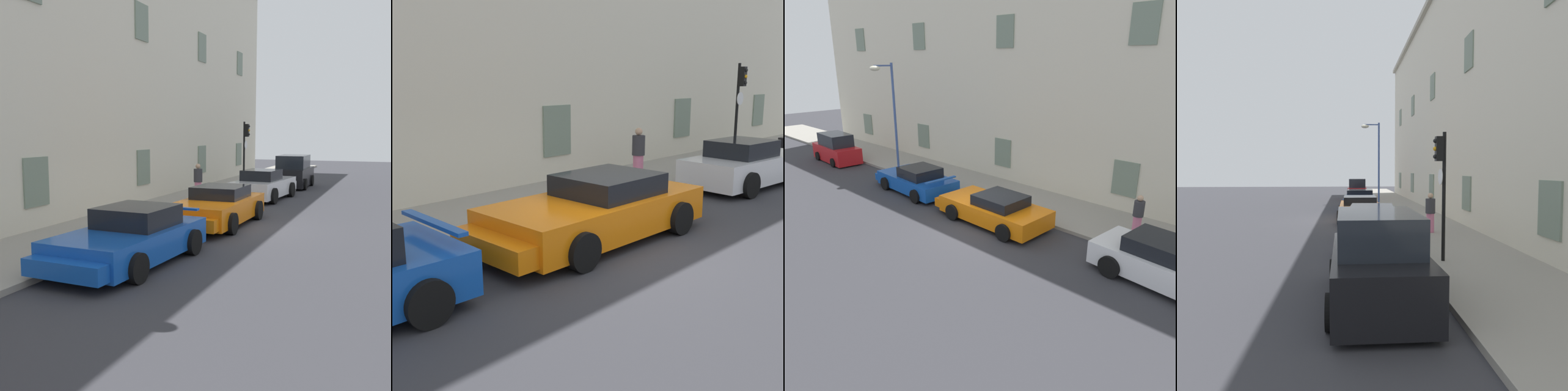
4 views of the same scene
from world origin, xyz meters
TOP-DOWN VIEW (x-y plane):
  - ground_plane at (0.00, 0.00)m, footprint 80.00×80.00m
  - sidewalk at (0.00, 3.66)m, footprint 60.00×3.37m
  - building_facade at (-0.00, 7.07)m, footprint 42.95×3.95m
  - sportscar_red_lead at (-5.53, 0.99)m, footprint 4.83×2.43m
  - sportscar_yellow_flank at (-0.06, 0.76)m, footprint 5.05×2.30m
  - sportscar_white_middle at (7.12, 0.91)m, footprint 4.93×2.33m
  - hatchback_parked at (-14.06, 1.08)m, footprint 4.03×1.95m
  - hatchback_distant at (12.52, 0.66)m, footprint 3.96×1.96m
  - traffic_light at (9.65, 2.62)m, footprint 0.44×0.36m
  - street_lamp at (-9.30, 2.15)m, footprint 0.44×1.42m
  - pedestrian_admiring at (4.92, 3.39)m, footprint 0.46×0.46m

SIDE VIEW (x-z plane):
  - ground_plane at x=0.00m, z-range 0.00..0.00m
  - sidewalk at x=0.00m, z-range 0.00..0.14m
  - sportscar_yellow_flank at x=-0.06m, z-range -0.06..1.22m
  - sportscar_red_lead at x=-5.53m, z-range -0.08..1.25m
  - sportscar_white_middle at x=7.12m, z-range -0.08..1.32m
  - hatchback_parked at x=-14.06m, z-range -0.10..1.73m
  - hatchback_distant at x=12.52m, z-range -0.08..1.73m
  - pedestrian_admiring at x=4.92m, z-range 0.15..1.72m
  - traffic_light at x=9.65m, z-range 0.78..4.28m
  - street_lamp at x=-9.30m, z-range 1.26..7.30m
  - building_facade at x=0.00m, z-range 0.02..13.21m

